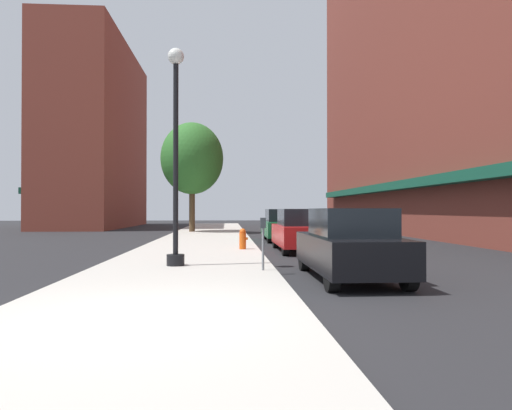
# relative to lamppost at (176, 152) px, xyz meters

# --- Properties ---
(ground_plane) EXTENTS (90.00, 90.00, 0.00)m
(ground_plane) POSITION_rel_lamppost_xyz_m (4.24, 12.08, -3.20)
(ground_plane) COLOR #232326
(sidewalk_slab) EXTENTS (4.80, 50.00, 0.12)m
(sidewalk_slab) POSITION_rel_lamppost_xyz_m (0.24, 13.08, -3.14)
(sidewalk_slab) COLOR #B7B2A8
(sidewalk_slab) RESTS_ON ground
(building_right_brick) EXTENTS (6.80, 40.00, 25.00)m
(building_right_brick) POSITION_rel_lamppost_xyz_m (15.23, 16.08, 9.27)
(building_right_brick) COLOR brown
(building_right_brick) RESTS_ON ground
(building_far_background) EXTENTS (6.80, 18.00, 16.93)m
(building_far_background) POSITION_rel_lamppost_xyz_m (-10.78, 31.08, 5.24)
(building_far_background) COLOR brown
(building_far_background) RESTS_ON ground
(lamppost) EXTENTS (0.48, 0.48, 5.90)m
(lamppost) POSITION_rel_lamppost_xyz_m (0.00, 0.00, 0.00)
(lamppost) COLOR black
(lamppost) RESTS_ON sidewalk_slab
(fire_hydrant) EXTENTS (0.33, 0.26, 0.79)m
(fire_hydrant) POSITION_rel_lamppost_xyz_m (2.00, 5.01, -2.68)
(fire_hydrant) COLOR #E05614
(fire_hydrant) RESTS_ON sidewalk_slab
(parking_meter_near) EXTENTS (0.14, 0.09, 1.31)m
(parking_meter_near) POSITION_rel_lamppost_xyz_m (2.29, -1.10, -2.25)
(parking_meter_near) COLOR slate
(parking_meter_near) RESTS_ON sidewalk_slab
(tree_near) EXTENTS (4.32, 4.32, 7.55)m
(tree_near) POSITION_rel_lamppost_xyz_m (-1.02, 19.22, 1.96)
(tree_near) COLOR #4C3823
(tree_near) RESTS_ON sidewalk_slab
(car_black) EXTENTS (1.80, 4.30, 1.66)m
(car_black) POSITION_rel_lamppost_xyz_m (4.24, -1.96, -2.39)
(car_black) COLOR black
(car_black) RESTS_ON ground
(car_red) EXTENTS (1.80, 4.30, 1.66)m
(car_red) POSITION_rel_lamppost_xyz_m (4.24, 5.13, -2.39)
(car_red) COLOR black
(car_red) RESTS_ON ground
(car_green) EXTENTS (1.80, 4.30, 1.66)m
(car_green) POSITION_rel_lamppost_xyz_m (4.24, 11.12, -2.39)
(car_green) COLOR black
(car_green) RESTS_ON ground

